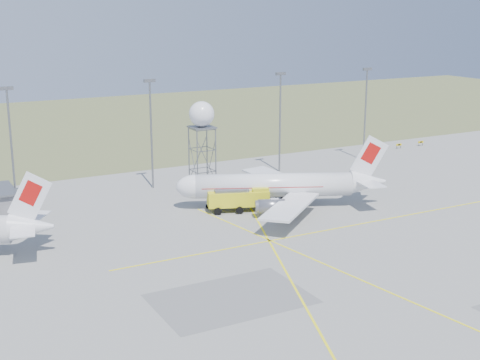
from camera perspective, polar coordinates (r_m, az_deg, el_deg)
ground at (r=79.70m, az=17.58°, el=-10.74°), size 400.00×400.00×0.00m
grass_strip at (r=199.27m, az=-12.43°, el=4.61°), size 400.00×120.00×0.03m
mast_a at (r=118.46m, az=-18.99°, el=3.50°), size 2.20×0.50×20.50m
mast_b at (r=124.79m, az=-7.60°, el=4.69°), size 2.20×0.50×20.50m
mast_c at (r=137.06m, az=3.44°, el=5.66°), size 2.20×0.50×20.50m
mast_d at (r=149.69m, az=10.67°, el=6.19°), size 2.20×0.50×20.50m
taxi_sign_near at (r=166.06m, az=13.41°, el=2.93°), size 1.60×0.17×1.20m
taxi_sign_far at (r=170.73m, az=15.17°, el=3.13°), size 1.60×0.17×1.20m
airliner_main at (r=113.48m, az=3.18°, el=-0.49°), size 34.38×32.05×12.29m
radar_tower at (r=122.25m, az=-3.26°, el=3.31°), size 4.62×4.62×16.73m
fire_truck at (r=111.67m, az=-0.03°, el=-1.68°), size 10.73×6.64×4.07m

